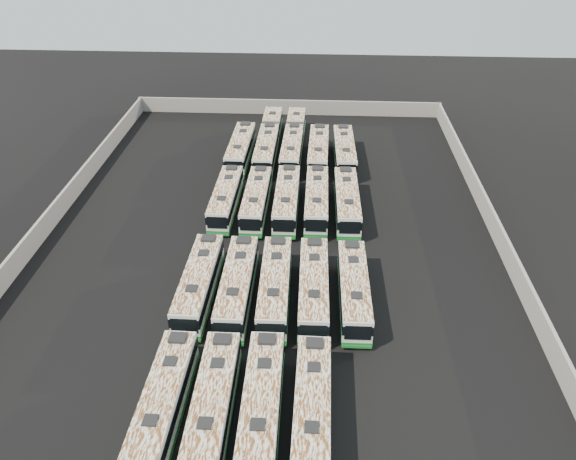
# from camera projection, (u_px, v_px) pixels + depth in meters

# --- Properties ---
(ground) EXTENTS (140.00, 140.00, 0.00)m
(ground) POSITION_uv_depth(u_px,v_px,m) (267.00, 250.00, 53.99)
(ground) COLOR black
(ground) RESTS_ON ground
(perimeter_wall) EXTENTS (45.20, 73.20, 2.20)m
(perimeter_wall) POSITION_uv_depth(u_px,v_px,m) (267.00, 241.00, 53.40)
(perimeter_wall) COLOR gray
(perimeter_wall) RESTS_ON ground
(bus_front_far_left) EXTENTS (2.50, 11.12, 3.12)m
(bus_front_far_left) POSITION_uv_depth(u_px,v_px,m) (163.00, 403.00, 36.35)
(bus_front_far_left) COLOR silver
(bus_front_far_left) RESTS_ON ground
(bus_front_left) EXTENTS (2.47, 11.20, 3.15)m
(bus_front_left) POSITION_uv_depth(u_px,v_px,m) (213.00, 406.00, 36.17)
(bus_front_left) COLOR silver
(bus_front_left) RESTS_ON ground
(bus_front_center) EXTENTS (2.52, 11.35, 3.19)m
(bus_front_center) POSITION_uv_depth(u_px,v_px,m) (262.00, 407.00, 36.08)
(bus_front_center) COLOR silver
(bus_front_center) RESTS_ON ground
(bus_front_right) EXTENTS (2.45, 11.06, 3.11)m
(bus_front_right) POSITION_uv_depth(u_px,v_px,m) (312.00, 410.00, 35.93)
(bus_front_right) COLOR silver
(bus_front_right) RESTS_ON ground
(bus_midfront_far_left) EXTENTS (2.50, 11.30, 3.17)m
(bus_midfront_far_left) POSITION_uv_depth(u_px,v_px,m) (199.00, 283.00, 47.00)
(bus_midfront_far_left) COLOR silver
(bus_midfront_far_left) RESTS_ON ground
(bus_midfront_left) EXTENTS (2.43, 11.37, 3.20)m
(bus_midfront_left) POSITION_uv_depth(u_px,v_px,m) (237.00, 286.00, 46.66)
(bus_midfront_left) COLOR silver
(bus_midfront_left) RESTS_ON ground
(bus_midfront_center) EXTENTS (2.60, 11.37, 3.19)m
(bus_midfront_center) POSITION_uv_depth(u_px,v_px,m) (275.00, 287.00, 46.59)
(bus_midfront_center) COLOR silver
(bus_midfront_center) RESTS_ON ground
(bus_midfront_right) EXTENTS (2.52, 11.34, 3.19)m
(bus_midfront_right) POSITION_uv_depth(u_px,v_px,m) (314.00, 288.00, 46.44)
(bus_midfront_right) COLOR silver
(bus_midfront_right) RESTS_ON ground
(bus_midfront_far_right) EXTENTS (2.45, 11.05, 3.11)m
(bus_midfront_far_right) POSITION_uv_depth(u_px,v_px,m) (354.00, 290.00, 46.32)
(bus_midfront_far_right) COLOR silver
(bus_midfront_far_right) RESTS_ON ground
(bus_midback_far_left) EXTENTS (2.40, 10.86, 3.05)m
(bus_midback_far_left) POSITION_uv_depth(u_px,v_px,m) (226.00, 198.00, 59.43)
(bus_midback_far_left) COLOR silver
(bus_midback_far_left) RESTS_ON ground
(bus_midback_left) EXTENTS (2.42, 11.00, 3.09)m
(bus_midback_left) POSITION_uv_depth(u_px,v_px,m) (256.00, 200.00, 59.11)
(bus_midback_left) COLOR silver
(bus_midback_left) RESTS_ON ground
(bus_midback_center) EXTENTS (2.40, 11.31, 3.19)m
(bus_midback_center) POSITION_uv_depth(u_px,v_px,m) (287.00, 200.00, 59.02)
(bus_midback_center) COLOR silver
(bus_midback_center) RESTS_ON ground
(bus_midback_right) EXTENTS (2.41, 11.19, 3.15)m
(bus_midback_right) POSITION_uv_depth(u_px,v_px,m) (317.00, 200.00, 59.01)
(bus_midback_right) COLOR silver
(bus_midback_right) RESTS_ON ground
(bus_midback_far_right) EXTENTS (2.53, 11.26, 3.16)m
(bus_midback_far_right) POSITION_uv_depth(u_px,v_px,m) (347.00, 202.00, 58.71)
(bus_midback_far_right) COLOR silver
(bus_midback_far_right) RESTS_ON ground
(bus_back_far_left) EXTENTS (2.59, 11.42, 3.21)m
(bus_back_far_left) POSITION_uv_depth(u_px,v_px,m) (241.00, 149.00, 69.92)
(bus_back_far_left) COLOR silver
(bus_back_far_left) RESTS_ON ground
(bus_back_left) EXTENTS (2.48, 17.49, 3.17)m
(bus_back_left) POSITION_uv_depth(u_px,v_px,m) (269.00, 140.00, 72.16)
(bus_back_left) COLOR silver
(bus_back_left) RESTS_ON ground
(bus_back_center) EXTENTS (2.67, 17.32, 3.13)m
(bus_back_center) POSITION_uv_depth(u_px,v_px,m) (293.00, 141.00, 72.17)
(bus_back_center) COLOR silver
(bus_back_center) RESTS_ON ground
(bus_back_right) EXTENTS (2.60, 11.33, 3.18)m
(bus_back_right) POSITION_uv_depth(u_px,v_px,m) (318.00, 151.00, 69.33)
(bus_back_right) COLOR silver
(bus_back_right) RESTS_ON ground
(bus_back_far_right) EXTENTS (2.64, 11.32, 3.17)m
(bus_back_far_right) POSITION_uv_depth(u_px,v_px,m) (344.00, 152.00, 69.21)
(bus_back_far_right) COLOR silver
(bus_back_far_right) RESTS_ON ground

